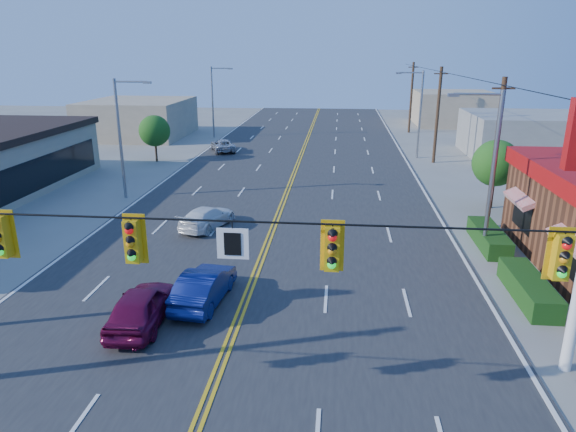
# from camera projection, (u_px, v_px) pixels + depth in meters

# --- Properties ---
(road) EXTENTS (20.00, 120.00, 0.06)m
(road) POSITION_uv_depth(u_px,v_px,m) (280.00, 210.00, 32.60)
(road) COLOR #2D2D30
(road) RESTS_ON ground
(signal_span) EXTENTS (24.32, 0.34, 9.00)m
(signal_span) POSITION_uv_depth(u_px,v_px,m) (179.00, 264.00, 12.18)
(signal_span) COLOR #47301E
(signal_span) RESTS_ON ground
(streetlight_se) EXTENTS (2.55, 0.25, 8.00)m
(streetlight_se) POSITION_uv_depth(u_px,v_px,m) (489.00, 165.00, 24.53)
(streetlight_se) COLOR gray
(streetlight_se) RESTS_ON ground
(streetlight_ne) EXTENTS (2.55, 0.25, 8.00)m
(streetlight_ne) POSITION_uv_depth(u_px,v_px,m) (418.00, 110.00, 47.25)
(streetlight_ne) COLOR gray
(streetlight_ne) RESTS_ON ground
(streetlight_sw) EXTENTS (2.55, 0.25, 8.00)m
(streetlight_sw) POSITION_uv_depth(u_px,v_px,m) (122.00, 132.00, 34.13)
(streetlight_sw) COLOR gray
(streetlight_sw) RESTS_ON ground
(streetlight_nw) EXTENTS (2.55, 0.25, 8.00)m
(streetlight_nw) POSITION_uv_depth(u_px,v_px,m) (214.00, 98.00, 58.74)
(streetlight_nw) COLOR gray
(streetlight_nw) RESTS_ON ground
(utility_pole_near) EXTENTS (0.28, 0.28, 8.40)m
(utility_pole_near) POSITION_uv_depth(u_px,v_px,m) (495.00, 155.00, 28.28)
(utility_pole_near) COLOR #47301E
(utility_pole_near) RESTS_ON ground
(utility_pole_mid) EXTENTS (0.28, 0.28, 8.40)m
(utility_pole_mid) POSITION_uv_depth(u_px,v_px,m) (437.00, 116.00, 45.32)
(utility_pole_mid) COLOR #47301E
(utility_pole_mid) RESTS_ON ground
(utility_pole_far) EXTENTS (0.28, 0.28, 8.40)m
(utility_pole_far) POSITION_uv_depth(u_px,v_px,m) (411.00, 98.00, 62.36)
(utility_pole_far) COLOR #47301E
(utility_pole_far) RESTS_ON ground
(tree_kfc_rear) EXTENTS (2.94, 2.94, 4.41)m
(tree_kfc_rear) POSITION_uv_depth(u_px,v_px,m) (496.00, 163.00, 32.33)
(tree_kfc_rear) COLOR #47301E
(tree_kfc_rear) RESTS_ON ground
(tree_west) EXTENTS (2.80, 2.80, 4.20)m
(tree_west) POSITION_uv_depth(u_px,v_px,m) (155.00, 131.00, 46.23)
(tree_west) COLOR #47301E
(tree_west) RESTS_ON ground
(bld_east_mid) EXTENTS (12.00, 10.00, 4.00)m
(bld_east_mid) POSITION_uv_depth(u_px,v_px,m) (533.00, 135.00, 48.86)
(bld_east_mid) COLOR gray
(bld_east_mid) RESTS_ON ground
(bld_west_far) EXTENTS (11.00, 12.00, 4.20)m
(bld_west_far) POSITION_uv_depth(u_px,v_px,m) (138.00, 118.00, 60.35)
(bld_west_far) COLOR tan
(bld_west_far) RESTS_ON ground
(bld_east_far) EXTENTS (10.00, 10.00, 4.40)m
(bld_east_far) POSITION_uv_depth(u_px,v_px,m) (453.00, 108.00, 69.91)
(bld_east_far) COLOR tan
(bld_east_far) RESTS_ON ground
(car_magenta) EXTENTS (1.91, 4.34, 1.45)m
(car_magenta) POSITION_uv_depth(u_px,v_px,m) (141.00, 308.00, 18.81)
(car_magenta) COLOR maroon
(car_magenta) RESTS_ON ground
(car_blue) EXTENTS (1.86, 4.34, 1.39)m
(car_blue) POSITION_uv_depth(u_px,v_px,m) (204.00, 287.00, 20.48)
(car_blue) COLOR navy
(car_blue) RESTS_ON ground
(car_white) EXTENTS (2.93, 4.49, 1.21)m
(car_white) POSITION_uv_depth(u_px,v_px,m) (207.00, 218.00, 29.21)
(car_white) COLOR white
(car_white) RESTS_ON ground
(car_silver) EXTENTS (3.46, 4.79, 1.21)m
(car_silver) POSITION_uv_depth(u_px,v_px,m) (223.00, 146.00, 51.35)
(car_silver) COLOR #B9B8BE
(car_silver) RESTS_ON ground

